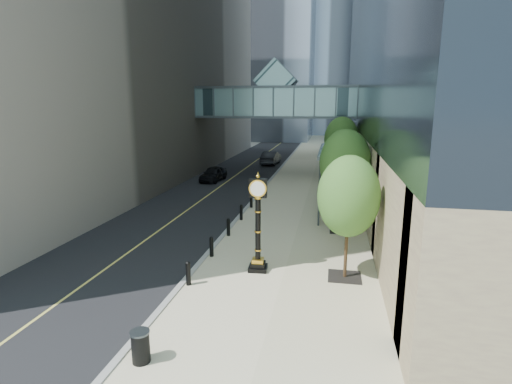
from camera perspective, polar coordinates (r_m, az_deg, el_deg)
ground at (r=15.48m, az=-1.16°, el=-15.69°), size 320.00×320.00×0.00m
road at (r=54.74m, az=0.41°, el=4.77°), size 8.00×180.00×0.02m
sidewalk at (r=53.87m, az=8.84°, el=4.52°), size 8.00×180.00×0.06m
curb at (r=54.16m, az=4.59°, el=4.68°), size 0.25×180.00×0.07m
distant_tower_c at (r=136.00m, az=7.58°, el=23.00°), size 22.00×22.00×65.00m
skywalk at (r=41.77m, az=2.89°, el=12.98°), size 17.00×4.20×5.80m
entrance_canopy at (r=27.53m, az=12.15°, el=5.67°), size 3.00×8.00×4.38m
bollard_row at (r=24.01m, az=-2.99°, el=-4.01°), size 0.20×16.20×0.90m
street_trees at (r=30.63m, az=12.26°, el=5.93°), size 3.02×28.72×6.21m
street_clock at (r=17.49m, az=0.28°, el=-5.42°), size 0.87×0.87×4.33m
trash_bin at (r=12.65m, az=-16.15°, el=-20.56°), size 0.59×0.59×0.90m
pedestrian at (r=27.33m, az=11.74°, el=-1.45°), size 0.61×0.42×1.62m
car_near at (r=38.86m, az=-6.11°, el=2.61°), size 2.01×4.24×1.40m
car_far at (r=49.59m, az=2.15°, el=4.91°), size 2.00×4.97×1.60m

